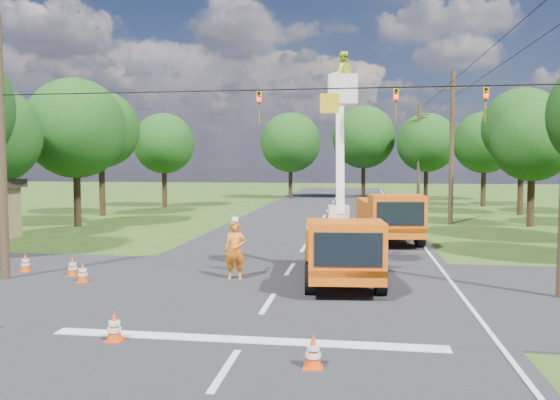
% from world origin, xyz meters
% --- Properties ---
extents(ground, '(140.00, 140.00, 0.00)m').
position_xyz_m(ground, '(0.00, 20.00, 0.00)').
color(ground, '#2B4D17').
rests_on(ground, ground).
extents(road_main, '(12.00, 100.00, 0.06)m').
position_xyz_m(road_main, '(0.00, 20.00, 0.00)').
color(road_main, black).
rests_on(road_main, ground).
extents(road_cross, '(56.00, 10.00, 0.07)m').
position_xyz_m(road_cross, '(0.00, 2.00, 0.00)').
color(road_cross, black).
rests_on(road_cross, ground).
extents(stop_bar, '(9.00, 0.45, 0.02)m').
position_xyz_m(stop_bar, '(0.00, -3.20, 0.00)').
color(stop_bar, silver).
rests_on(stop_bar, ground).
extents(edge_line, '(0.12, 90.00, 0.02)m').
position_xyz_m(edge_line, '(5.60, 20.00, 0.00)').
color(edge_line, silver).
rests_on(edge_line, ground).
extents(bucket_truck, '(2.89, 6.30, 7.76)m').
position_xyz_m(bucket_truck, '(1.97, 3.27, 1.63)').
color(bucket_truck, '#C8450E').
rests_on(bucket_truck, ground).
extents(second_truck, '(3.28, 6.94, 2.51)m').
position_xyz_m(second_truck, '(4.03, 12.99, 1.31)').
color(second_truck, '#C8450E').
rests_on(second_truck, ground).
extents(ground_worker, '(0.78, 0.54, 2.04)m').
position_xyz_m(ground_worker, '(-1.66, 3.10, 1.02)').
color(ground_worker, orange).
rests_on(ground_worker, ground).
extents(distant_car, '(3.18, 4.99, 1.58)m').
position_xyz_m(distant_car, '(4.65, 27.20, 0.79)').
color(distant_car, black).
rests_on(distant_car, ground).
extents(traffic_cone_0, '(0.38, 0.38, 0.71)m').
position_xyz_m(traffic_cone_0, '(-2.89, -3.63, 0.36)').
color(traffic_cone_0, '#DD450B').
rests_on(traffic_cone_0, ground).
extents(traffic_cone_1, '(0.38, 0.38, 0.71)m').
position_xyz_m(traffic_cone_1, '(1.67, -4.60, 0.36)').
color(traffic_cone_1, '#DD450B').
rests_on(traffic_cone_1, ground).
extents(traffic_cone_2, '(0.38, 0.38, 0.71)m').
position_xyz_m(traffic_cone_2, '(2.04, 8.22, 0.36)').
color(traffic_cone_2, '#DD450B').
rests_on(traffic_cone_2, ground).
extents(traffic_cone_3, '(0.38, 0.38, 0.71)m').
position_xyz_m(traffic_cone_3, '(2.10, 11.57, 0.36)').
color(traffic_cone_3, '#DD450B').
rests_on(traffic_cone_3, ground).
extents(traffic_cone_4, '(0.38, 0.38, 0.71)m').
position_xyz_m(traffic_cone_4, '(-6.62, 1.91, 0.36)').
color(traffic_cone_4, '#DD450B').
rests_on(traffic_cone_4, ground).
extents(traffic_cone_5, '(0.38, 0.38, 0.71)m').
position_xyz_m(traffic_cone_5, '(-7.49, 2.85, 0.36)').
color(traffic_cone_5, '#DD450B').
rests_on(traffic_cone_5, ground).
extents(traffic_cone_6, '(0.38, 0.38, 0.71)m').
position_xyz_m(traffic_cone_6, '(-9.58, 3.26, 0.36)').
color(traffic_cone_6, '#DD450B').
rests_on(traffic_cone_6, ground).
extents(traffic_cone_7, '(0.38, 0.38, 0.71)m').
position_xyz_m(traffic_cone_7, '(3.08, 17.62, 0.36)').
color(traffic_cone_7, '#DD450B').
rests_on(traffic_cone_7, ground).
extents(pole_right_mid, '(1.80, 0.30, 10.00)m').
position_xyz_m(pole_right_mid, '(8.50, 22.00, 5.11)').
color(pole_right_mid, '#4C3823').
rests_on(pole_right_mid, ground).
extents(pole_right_far, '(1.80, 0.30, 10.00)m').
position_xyz_m(pole_right_far, '(8.50, 42.00, 5.11)').
color(pole_right_far, '#4C3823').
rests_on(pole_right_far, ground).
extents(pole_left, '(0.30, 0.30, 9.00)m').
position_xyz_m(pole_left, '(-9.50, 2.00, 4.50)').
color(pole_left, '#4C3823').
rests_on(pole_left, ground).
extents(signal_span, '(18.00, 0.29, 1.07)m').
position_xyz_m(signal_span, '(2.23, 1.99, 5.88)').
color(signal_span, black).
rests_on(signal_span, ground).
extents(tree_left_d, '(6.20, 6.20, 9.24)m').
position_xyz_m(tree_left_d, '(-15.00, 17.00, 6.12)').
color(tree_left_d, '#382616').
rests_on(tree_left_d, ground).
extents(tree_left_e, '(5.80, 5.80, 9.41)m').
position_xyz_m(tree_left_e, '(-16.80, 24.00, 6.49)').
color(tree_left_e, '#382616').
rests_on(tree_left_e, ground).
extents(tree_left_f, '(5.40, 5.40, 8.40)m').
position_xyz_m(tree_left_f, '(-14.80, 32.00, 5.69)').
color(tree_left_f, '#382616').
rests_on(tree_left_f, ground).
extents(tree_right_c, '(5.00, 5.00, 7.83)m').
position_xyz_m(tree_right_c, '(13.20, 21.00, 5.31)').
color(tree_right_c, '#382616').
rests_on(tree_right_c, ground).
extents(tree_right_d, '(6.00, 6.00, 9.70)m').
position_xyz_m(tree_right_d, '(14.80, 29.00, 6.68)').
color(tree_right_d, '#382616').
rests_on(tree_right_d, ground).
extents(tree_right_e, '(5.60, 5.60, 8.63)m').
position_xyz_m(tree_right_e, '(13.80, 37.00, 5.81)').
color(tree_right_e, '#382616').
rests_on(tree_right_e, ground).
extents(tree_far_a, '(6.60, 6.60, 9.50)m').
position_xyz_m(tree_far_a, '(-5.00, 45.00, 6.19)').
color(tree_far_a, '#382616').
rests_on(tree_far_a, ground).
extents(tree_far_b, '(7.00, 7.00, 10.32)m').
position_xyz_m(tree_far_b, '(3.00, 47.00, 6.81)').
color(tree_far_b, '#382616').
rests_on(tree_far_b, ground).
extents(tree_far_c, '(6.20, 6.20, 9.18)m').
position_xyz_m(tree_far_c, '(9.50, 44.00, 6.06)').
color(tree_far_c, '#382616').
rests_on(tree_far_c, ground).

